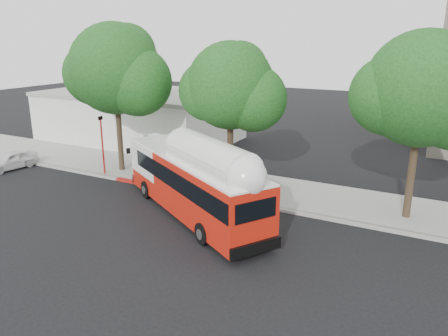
# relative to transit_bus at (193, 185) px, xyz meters

# --- Properties ---
(ground) EXTENTS (120.00, 120.00, 0.00)m
(ground) POSITION_rel_transit_bus_xyz_m (0.62, -1.20, -1.65)
(ground) COLOR black
(ground) RESTS_ON ground
(sidewalk) EXTENTS (60.00, 5.00, 0.15)m
(sidewalk) POSITION_rel_transit_bus_xyz_m (0.62, 5.30, -1.57)
(sidewalk) COLOR gray
(sidewalk) RESTS_ON ground
(curb_strip) EXTENTS (60.00, 0.30, 0.15)m
(curb_strip) POSITION_rel_transit_bus_xyz_m (0.62, 2.70, -1.57)
(curb_strip) COLOR gray
(curb_strip) RESTS_ON ground
(red_curb_segment) EXTENTS (10.00, 0.32, 0.16)m
(red_curb_segment) POSITION_rel_transit_bus_xyz_m (-2.38, 2.70, -1.57)
(red_curb_segment) COLOR #9E1811
(red_curb_segment) RESTS_ON ground
(street_tree_left) EXTENTS (6.67, 5.80, 9.74)m
(street_tree_left) POSITION_rel_transit_bus_xyz_m (-7.91, 4.36, 4.96)
(street_tree_left) COLOR #2D2116
(street_tree_left) RESTS_ON ground
(street_tree_mid) EXTENTS (5.75, 5.00, 8.62)m
(street_tree_mid) POSITION_rel_transit_bus_xyz_m (0.02, 4.86, 4.26)
(street_tree_mid) COLOR #2D2116
(street_tree_mid) RESTS_ON ground
(street_tree_right) EXTENTS (6.21, 5.40, 9.18)m
(street_tree_right) POSITION_rel_transit_bus_xyz_m (10.06, 4.66, 4.61)
(street_tree_right) COLOR #2D2116
(street_tree_right) RESTS_ON ground
(low_commercial_bldg) EXTENTS (16.20, 10.20, 4.25)m
(low_commercial_bldg) POSITION_rel_transit_bus_xyz_m (-13.38, 12.80, 0.50)
(low_commercial_bldg) COLOR silver
(low_commercial_bldg) RESTS_ON ground
(transit_bus) EXTENTS (11.25, 7.94, 3.52)m
(transit_bus) POSITION_rel_transit_bus_xyz_m (0.00, 0.00, 0.00)
(transit_bus) COLOR red
(transit_bus) RESTS_ON ground
(parked_car) EXTENTS (3.81, 1.92, 1.25)m
(parked_car) POSITION_rel_transit_bus_xyz_m (-15.54, 1.16, -1.02)
(parked_car) COLOR silver
(parked_car) RESTS_ON ground
(signal_pole) EXTENTS (0.11, 0.37, 3.96)m
(signal_pole) POSITION_rel_transit_bus_xyz_m (-8.74, 3.02, 0.38)
(signal_pole) COLOR red
(signal_pole) RESTS_ON ground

